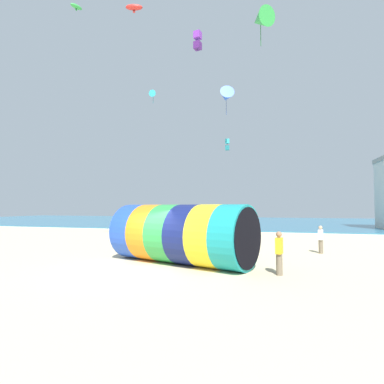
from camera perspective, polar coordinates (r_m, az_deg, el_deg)
ground_plane at (r=13.05m, az=-11.21°, el=-14.42°), size 120.00×120.00×0.00m
sea at (r=52.42m, az=9.34°, el=-5.59°), size 120.00×40.00×0.10m
giant_inflatable_tube at (r=14.12m, az=-2.12°, el=-7.97°), size 7.34×4.82×2.74m
kite_handler at (r=12.24m, az=16.27°, el=-11.07°), size 0.30×0.40×1.68m
kite_red_parafoil at (r=29.49m, az=-10.97°, el=31.26°), size 1.51×0.96×0.75m
kite_cyan_box at (r=28.01m, az=6.73°, el=8.96°), size 0.44×0.44×1.09m
kite_purple_box at (r=24.38m, az=1.07°, el=26.89°), size 0.57×0.57×1.38m
kite_cyan_delta at (r=22.58m, az=-7.40°, el=18.02°), size 0.56×0.63×0.97m
kite_green_delta at (r=16.60m, az=12.92°, el=29.38°), size 1.44×1.45×1.84m
kite_blue_delta at (r=26.67m, az=6.53°, el=17.70°), size 1.60×1.79×2.37m
kite_green_parafoil at (r=24.68m, az=-21.18°, el=30.06°), size 0.70×0.87×0.45m
bystander_near_water at (r=18.57m, az=23.31°, el=-8.30°), size 0.32×0.41×1.56m
bystander_mid_beach at (r=20.58m, az=-10.40°, el=-7.94°), size 0.42×0.38×1.55m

